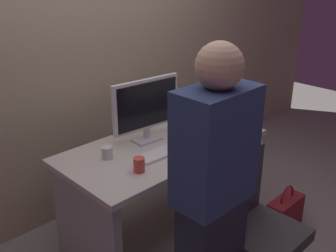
% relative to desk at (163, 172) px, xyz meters
% --- Properties ---
extents(ground_plane, '(9.00, 9.00, 0.00)m').
position_rel_desk_xyz_m(ground_plane, '(0.00, 0.00, -0.52)').
color(ground_plane, gray).
extents(wall_back, '(6.40, 0.10, 3.00)m').
position_rel_desk_xyz_m(wall_back, '(0.00, 0.78, 0.98)').
color(wall_back, tan).
rests_on(wall_back, ground).
extents(desk, '(1.48, 0.75, 0.75)m').
position_rel_desk_xyz_m(desk, '(0.00, 0.00, 0.00)').
color(desk, beige).
rests_on(desk, ground).
extents(office_chair, '(0.52, 0.52, 0.94)m').
position_rel_desk_xyz_m(office_chair, '(-0.03, -0.82, -0.09)').
color(office_chair, black).
rests_on(office_chair, ground).
extents(person_at_desk, '(0.40, 0.24, 1.64)m').
position_rel_desk_xyz_m(person_at_desk, '(-0.42, -0.80, 0.32)').
color(person_at_desk, '#262838').
rests_on(person_at_desk, ground).
extents(monitor, '(0.54, 0.16, 0.46)m').
position_rel_desk_xyz_m(monitor, '(-0.04, 0.12, 0.49)').
color(monitor, silver).
rests_on(monitor, desk).
extents(keyboard, '(0.44, 0.15, 0.02)m').
position_rel_desk_xyz_m(keyboard, '(-0.09, -0.12, 0.24)').
color(keyboard, white).
rests_on(keyboard, desk).
extents(mouse, '(0.06, 0.10, 0.03)m').
position_rel_desk_xyz_m(mouse, '(0.19, -0.12, 0.25)').
color(mouse, white).
rests_on(mouse, desk).
extents(cup_near_keyboard, '(0.07, 0.07, 0.09)m').
position_rel_desk_xyz_m(cup_near_keyboard, '(-0.39, -0.19, 0.28)').
color(cup_near_keyboard, '#D84C3F').
rests_on(cup_near_keyboard, desk).
extents(cup_by_monitor, '(0.07, 0.07, 0.08)m').
position_rel_desk_xyz_m(cup_by_monitor, '(-0.42, 0.09, 0.27)').
color(cup_by_monitor, silver).
rests_on(cup_by_monitor, desk).
extents(book_stack, '(0.22, 0.17, 0.08)m').
position_rel_desk_xyz_m(book_stack, '(0.43, 0.11, 0.27)').
color(book_stack, gold).
rests_on(book_stack, desk).
extents(cell_phone, '(0.10, 0.16, 0.01)m').
position_rel_desk_xyz_m(cell_phone, '(0.47, -0.14, 0.24)').
color(cell_phone, black).
rests_on(cell_phone, desk).
extents(handbag, '(0.34, 0.14, 0.38)m').
position_rel_desk_xyz_m(handbag, '(0.70, -0.63, -0.38)').
color(handbag, maroon).
rests_on(handbag, ground).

